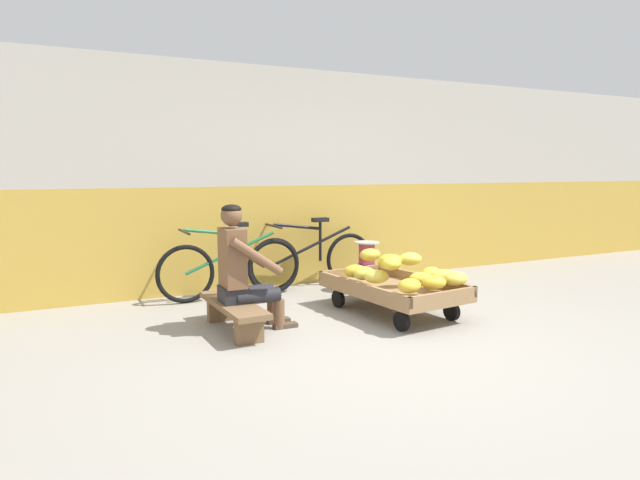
% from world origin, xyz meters
% --- Properties ---
extents(ground_plane, '(80.00, 80.00, 0.00)m').
position_xyz_m(ground_plane, '(0.00, 0.00, 0.00)').
color(ground_plane, gray).
extents(back_wall, '(16.00, 0.30, 2.66)m').
position_xyz_m(back_wall, '(0.00, 2.81, 1.33)').
color(back_wall, gold).
rests_on(back_wall, ground).
extents(banana_cart, '(1.00, 1.53, 0.36)m').
position_xyz_m(banana_cart, '(0.64, 0.95, 0.24)').
color(banana_cart, '#99754C').
rests_on(banana_cart, ground).
extents(banana_pile, '(0.92, 1.32, 0.26)m').
position_xyz_m(banana_pile, '(0.65, 0.80, 0.46)').
color(banana_pile, gold).
rests_on(banana_pile, banana_cart).
extents(low_bench, '(0.34, 1.11, 0.27)m').
position_xyz_m(low_bench, '(-0.97, 1.06, 0.20)').
color(low_bench, brown).
rests_on(low_bench, ground).
extents(vendor_seated, '(0.68, 0.48, 1.14)m').
position_xyz_m(vendor_seated, '(-0.88, 1.06, 0.57)').
color(vendor_seated, brown).
rests_on(vendor_seated, ground).
extents(plastic_crate, '(0.36, 0.28, 0.30)m').
position_xyz_m(plastic_crate, '(0.93, 1.95, 0.15)').
color(plastic_crate, '#234CA8').
rests_on(plastic_crate, ground).
extents(weighing_scale, '(0.30, 0.30, 0.29)m').
position_xyz_m(weighing_scale, '(0.93, 1.94, 0.45)').
color(weighing_scale, '#28282D').
rests_on(weighing_scale, plastic_crate).
extents(bicycle_near_left, '(1.66, 0.48, 0.86)m').
position_xyz_m(bicycle_near_left, '(-0.62, 2.30, 0.35)').
color(bicycle_near_left, black).
rests_on(bicycle_near_left, ground).
extents(bicycle_far_left, '(1.66, 0.48, 0.86)m').
position_xyz_m(bicycle_far_left, '(0.45, 2.43, 0.35)').
color(bicycle_far_left, black).
rests_on(bicycle_far_left, ground).
extents(shopping_bag, '(0.18, 0.12, 0.24)m').
position_xyz_m(shopping_bag, '(0.86, 1.56, 0.12)').
color(shopping_bag, '#D13D4C').
rests_on(shopping_bag, ground).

